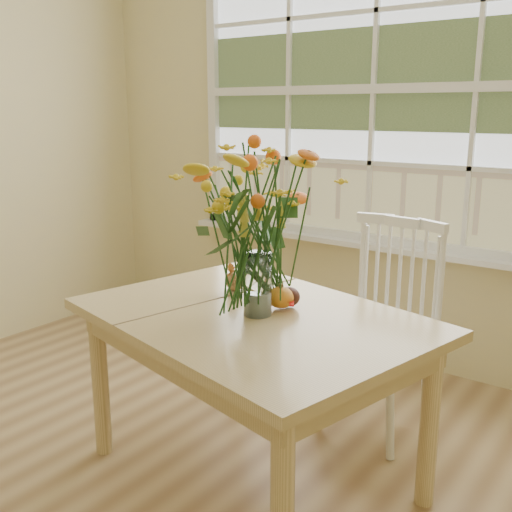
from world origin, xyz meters
The scene contains 8 objects.
wall_back centered at (0.00, 2.25, 1.35)m, with size 4.00×0.02×2.70m, color beige.
window centered at (0.00, 2.21, 1.53)m, with size 2.42×0.12×1.74m.
dining_table centered at (0.20, 0.84, 0.60)m, with size 1.46×1.18×0.69m.
windsor_chair centered at (0.43, 1.54, 0.53)m, with size 0.48×0.46×0.95m.
flower_vase centered at (0.22, 0.84, 1.05)m, with size 0.50×0.50×0.59m.
pumpkin centered at (0.25, 0.95, 0.73)m, with size 0.11×0.11×0.08m, color #C46C17.
turkey_figurine centered at (-0.02, 1.00, 0.74)m, with size 0.10×0.09×0.11m.
dark_gourd centered at (0.27, 0.99, 0.73)m, with size 0.13×0.12×0.08m.
Camera 1 is at (1.47, -0.89, 1.45)m, focal length 42.00 mm.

